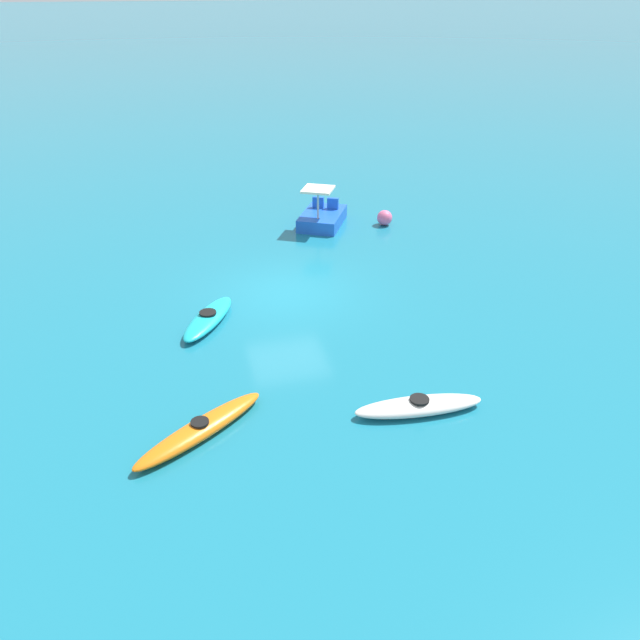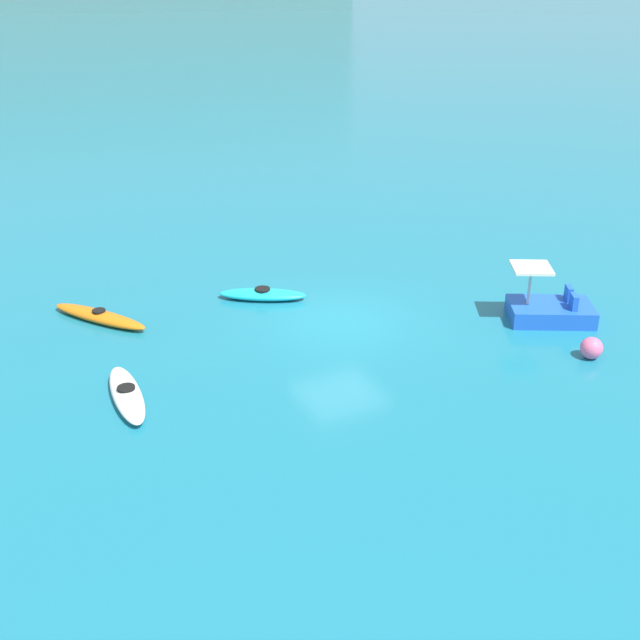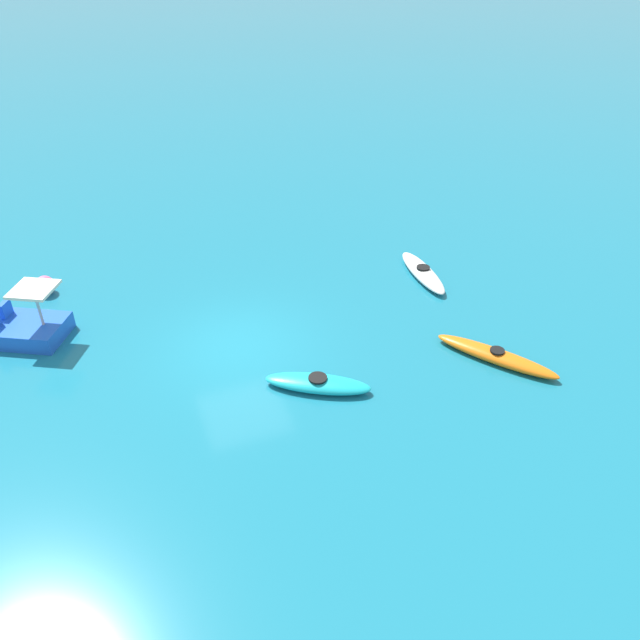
{
  "view_description": "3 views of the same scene",
  "coord_description": "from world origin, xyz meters",
  "px_view_note": "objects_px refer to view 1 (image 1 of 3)",
  "views": [
    {
      "loc": [
        -17.13,
        3.41,
        8.56
      ],
      "look_at": [
        -2.74,
        -0.37,
        0.41
      ],
      "focal_mm": 35.06,
      "sensor_mm": 36.0,
      "label": 1
    },
    {
      "loc": [
        -10.12,
        -18.82,
        10.15
      ],
      "look_at": [
        -1.21,
        -1.07,
        0.76
      ],
      "focal_mm": 45.16,
      "sensor_mm": 36.0,
      "label": 2
    },
    {
      "loc": [
        3.04,
        14.07,
        10.28
      ],
      "look_at": [
        -2.41,
        0.12,
        0.37
      ],
      "focal_mm": 35.13,
      "sensor_mm": 36.0,
      "label": 3
    }
  ],
  "objects_px": {
    "buoy_pink": "(385,218)",
    "kayak_white": "(419,406)",
    "pedal_boat_blue": "(322,217)",
    "kayak_orange": "(201,429)",
    "kayak_cyan": "(208,318)"
  },
  "relations": [
    {
      "from": "kayak_orange",
      "to": "buoy_pink",
      "type": "relative_size",
      "value": 5.28
    },
    {
      "from": "kayak_orange",
      "to": "kayak_cyan",
      "type": "bearing_deg",
      "value": -7.69
    },
    {
      "from": "pedal_boat_blue",
      "to": "kayak_orange",
      "type": "bearing_deg",
      "value": 153.84
    },
    {
      "from": "buoy_pink",
      "to": "kayak_white",
      "type": "bearing_deg",
      "value": 163.71
    },
    {
      "from": "kayak_white",
      "to": "buoy_pink",
      "type": "bearing_deg",
      "value": -16.29
    },
    {
      "from": "kayak_white",
      "to": "pedal_boat_blue",
      "type": "height_order",
      "value": "pedal_boat_blue"
    },
    {
      "from": "kayak_cyan",
      "to": "kayak_orange",
      "type": "bearing_deg",
      "value": 172.31
    },
    {
      "from": "kayak_cyan",
      "to": "pedal_boat_blue",
      "type": "height_order",
      "value": "pedal_boat_blue"
    },
    {
      "from": "kayak_white",
      "to": "kayak_orange",
      "type": "xyz_separation_m",
      "value": [
        0.42,
        4.81,
        -0.0
      ]
    },
    {
      "from": "kayak_white",
      "to": "buoy_pink",
      "type": "height_order",
      "value": "buoy_pink"
    },
    {
      "from": "pedal_boat_blue",
      "to": "buoy_pink",
      "type": "bearing_deg",
      "value": -105.19
    },
    {
      "from": "kayak_white",
      "to": "kayak_orange",
      "type": "bearing_deg",
      "value": 84.96
    },
    {
      "from": "kayak_white",
      "to": "pedal_boat_blue",
      "type": "xyz_separation_m",
      "value": [
        12.32,
        -1.04,
        0.17
      ]
    },
    {
      "from": "kayak_cyan",
      "to": "kayak_white",
      "type": "xyz_separation_m",
      "value": [
        -5.34,
        -4.14,
        -0.0
      ]
    },
    {
      "from": "kayak_cyan",
      "to": "kayak_white",
      "type": "height_order",
      "value": "same"
    }
  ]
}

